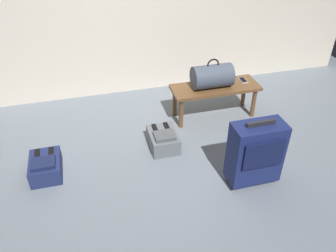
{
  "coord_description": "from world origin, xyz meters",
  "views": [
    {
      "loc": [
        -0.6,
        -2.45,
        2.22
      ],
      "look_at": [
        0.13,
        0.27,
        0.25
      ],
      "focal_mm": 36.34,
      "sensor_mm": 36.0,
      "label": 1
    }
  ],
  "objects": [
    {
      "name": "backpack_grey",
      "position": [
        0.08,
        0.27,
        0.09
      ],
      "size": [
        0.28,
        0.38,
        0.21
      ],
      "color": "slate",
      "rests_on": "ground"
    },
    {
      "name": "duffel_bag_slate",
      "position": [
        0.75,
        0.7,
        0.52
      ],
      "size": [
        0.44,
        0.26,
        0.34
      ],
      "color": "#475160",
      "rests_on": "bench"
    },
    {
      "name": "backpack_navy",
      "position": [
        -1.09,
        0.15,
        0.09
      ],
      "size": [
        0.28,
        0.38,
        0.21
      ],
      "color": "navy",
      "rests_on": "ground"
    },
    {
      "name": "cell_phone",
      "position": [
        1.16,
        0.75,
        0.4
      ],
      "size": [
        0.07,
        0.14,
        0.01
      ],
      "color": "silver",
      "rests_on": "bench"
    },
    {
      "name": "bench",
      "position": [
        0.8,
        0.7,
        0.33
      ],
      "size": [
        1.0,
        0.36,
        0.39
      ],
      "color": "brown",
      "rests_on": "ground"
    },
    {
      "name": "ground_plane",
      "position": [
        0.0,
        0.0,
        0.0
      ],
      "size": [
        6.6,
        6.6,
        0.0
      ],
      "primitive_type": "plane",
      "color": "slate"
    },
    {
      "name": "suitcase_upright_navy",
      "position": [
        0.73,
        -0.43,
        0.34
      ],
      "size": [
        0.45,
        0.25,
        0.66
      ],
      "color": "navy",
      "rests_on": "ground"
    }
  ]
}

